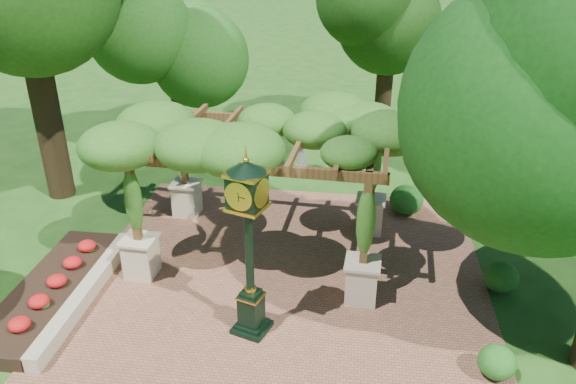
# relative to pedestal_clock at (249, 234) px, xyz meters

# --- Properties ---
(ground) EXTENTS (120.00, 120.00, 0.00)m
(ground) POSITION_rel_pedestal_clock_xyz_m (0.47, 0.10, -2.47)
(ground) COLOR #1E4714
(ground) RESTS_ON ground
(brick_plaza) EXTENTS (10.00, 12.00, 0.04)m
(brick_plaza) POSITION_rel_pedestal_clock_xyz_m (0.47, 1.10, -2.45)
(brick_plaza) COLOR brown
(brick_plaza) RESTS_ON ground
(border_wall) EXTENTS (0.35, 5.00, 0.40)m
(border_wall) POSITION_rel_pedestal_clock_xyz_m (-4.13, 0.60, -2.27)
(border_wall) COLOR #C6B793
(border_wall) RESTS_ON ground
(flower_bed) EXTENTS (1.50, 5.00, 0.36)m
(flower_bed) POSITION_rel_pedestal_clock_xyz_m (-5.03, 0.60, -2.29)
(flower_bed) COLOR red
(flower_bed) RESTS_ON ground
(pedestal_clock) EXTENTS (1.03, 1.03, 4.13)m
(pedestal_clock) POSITION_rel_pedestal_clock_xyz_m (0.00, 0.00, 0.00)
(pedestal_clock) COLOR black
(pedestal_clock) RESTS_ON brick_plaza
(pergola) EXTENTS (6.67, 4.42, 4.05)m
(pergola) POSITION_rel_pedestal_clock_xyz_m (-0.29, 3.26, 0.85)
(pergola) COLOR beige
(pergola) RESTS_ON brick_plaza
(sundial) EXTENTS (0.77, 0.77, 1.11)m
(sundial) POSITION_rel_pedestal_clock_xyz_m (0.16, 8.83, -1.98)
(sundial) COLOR gray
(sundial) RESTS_ON ground
(shrub_front) EXTENTS (0.82, 0.82, 0.68)m
(shrub_front) POSITION_rel_pedestal_clock_xyz_m (5.06, -0.75, -2.10)
(shrub_front) COLOR #205E1B
(shrub_front) RESTS_ON brick_plaza
(shrub_mid) EXTENTS (1.11, 1.11, 0.75)m
(shrub_mid) POSITION_rel_pedestal_clock_xyz_m (5.74, 2.20, -2.06)
(shrub_mid) COLOR #194A14
(shrub_mid) RESTS_ON brick_plaza
(shrub_back) EXTENTS (1.35, 1.35, 0.92)m
(shrub_back) POSITION_rel_pedestal_clock_xyz_m (3.69, 5.98, -1.97)
(shrub_back) COLOR #1F5B1A
(shrub_back) RESTS_ON brick_plaza
(tree_west_far) EXTENTS (3.74, 3.74, 6.00)m
(tree_west_far) POSITION_rel_pedestal_clock_xyz_m (-5.08, 11.29, 1.65)
(tree_west_far) COLOR #332413
(tree_west_far) RESTS_ON ground
(tree_north) EXTENTS (3.63, 3.63, 7.59)m
(tree_north) POSITION_rel_pedestal_clock_xyz_m (3.07, 12.99, 2.71)
(tree_north) COLOR #322214
(tree_north) RESTS_ON ground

